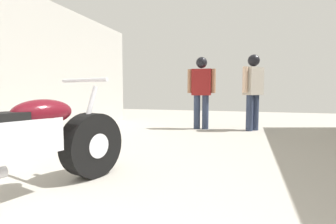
{
  "coord_description": "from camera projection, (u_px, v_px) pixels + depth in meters",
  "views": [
    {
      "loc": [
        0.8,
        0.04,
        0.89
      ],
      "look_at": [
        -0.2,
        3.26,
        0.62
      ],
      "focal_mm": 27.57,
      "sensor_mm": 36.0,
      "label": 1
    }
  ],
  "objects": [
    {
      "name": "ground_plane",
      "position": [
        187.0,
        155.0,
        3.61
      ],
      "size": [
        16.83,
        16.83,
        0.0
      ],
      "primitive_type": "plane",
      "color": "#A8A399"
    },
    {
      "name": "garage_partition_left",
      "position": [
        16.0,
        65.0,
        4.4
      ],
      "size": [
        0.08,
        7.71,
        2.67
      ],
      "primitive_type": "cube",
      "color": "#B7B5AD",
      "rests_on": "ground_plane"
    },
    {
      "name": "motorcycle_maroon_cruiser",
      "position": [
        11.0,
        151.0,
        2.01
      ],
      "size": [
        0.88,
        2.15,
        1.02
      ],
      "color": "black",
      "rests_on": "ground_plane"
    },
    {
      "name": "mechanic_in_blue",
      "position": [
        253.0,
        85.0,
        5.81
      ],
      "size": [
        0.5,
        0.59,
        1.71
      ],
      "color": "#2D3851",
      "rests_on": "ground_plane"
    },
    {
      "name": "mechanic_with_helmet",
      "position": [
        201.0,
        86.0,
        6.07
      ],
      "size": [
        0.67,
        0.27,
        1.69
      ],
      "color": "#2D3851",
      "rests_on": "ground_plane"
    }
  ]
}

